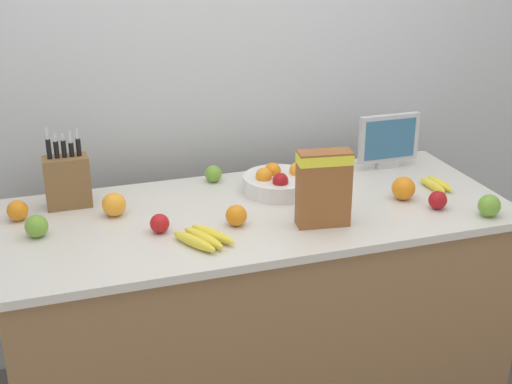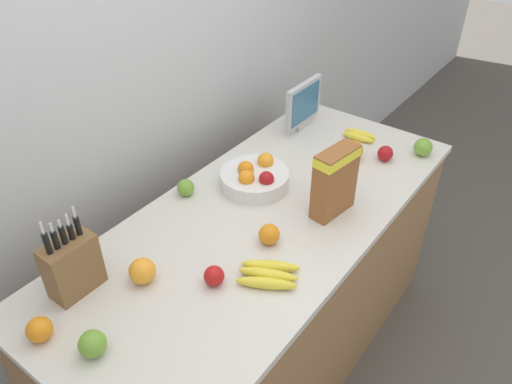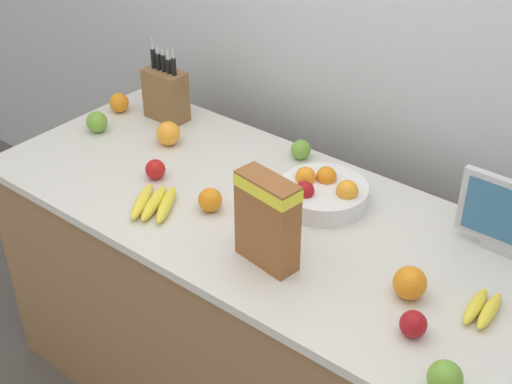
{
  "view_description": "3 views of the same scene",
  "coord_description": "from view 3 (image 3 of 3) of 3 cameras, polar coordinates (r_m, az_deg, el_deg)",
  "views": [
    {
      "loc": [
        -0.76,
        -2.29,
        1.94
      ],
      "look_at": [
        -0.03,
        -0.06,
        0.98
      ],
      "focal_mm": 50.0,
      "sensor_mm": 36.0,
      "label": 1
    },
    {
      "loc": [
        -1.21,
        -0.86,
        2.08
      ],
      "look_at": [
        0.02,
        0.05,
        0.96
      ],
      "focal_mm": 35.0,
      "sensor_mm": 36.0,
      "label": 2
    },
    {
      "loc": [
        1.13,
        -1.44,
        2.15
      ],
      "look_at": [
        -0.0,
        -0.03,
        0.96
      ],
      "focal_mm": 50.0,
      "sensor_mm": 36.0,
      "label": 3
    }
  ],
  "objects": [
    {
      "name": "wall_back",
      "position": [
        2.5,
        9.52,
        12.95
      ],
      "size": [
        9.0,
        0.06,
        2.6
      ],
      "color": "silver",
      "rests_on": "ground_plane"
    },
    {
      "name": "counter",
      "position": [
        2.5,
        0.4,
        -9.67
      ],
      "size": [
        1.87,
        0.8,
        0.89
      ],
      "color": "olive",
      "rests_on": "ground_plane"
    },
    {
      "name": "knife_block",
      "position": [
        2.73,
        -7.23,
        7.78
      ],
      "size": [
        0.16,
        0.09,
        0.31
      ],
      "color": "brown",
      "rests_on": "counter"
    },
    {
      "name": "small_monitor",
      "position": [
        2.09,
        19.33,
        -1.76
      ],
      "size": [
        0.27,
        0.03,
        0.23
      ],
      "color": "#B7B7BC",
      "rests_on": "counter"
    },
    {
      "name": "cereal_box",
      "position": [
        1.93,
        0.91,
        -2.03
      ],
      "size": [
        0.2,
        0.1,
        0.27
      ],
      "rotation": [
        0.0,
        0.0,
        -0.14
      ],
      "color": "brown",
      "rests_on": "counter"
    },
    {
      "name": "fruit_bowl",
      "position": [
        2.24,
        5.39,
        -0.03
      ],
      "size": [
        0.28,
        0.28,
        0.11
      ],
      "color": "silver",
      "rests_on": "counter"
    },
    {
      "name": "banana_bunch_left",
      "position": [
        1.93,
        17.66,
        -8.87
      ],
      "size": [
        0.08,
        0.16,
        0.03
      ],
      "rotation": [
        0.0,
        0.0,
        4.86
      ],
      "color": "yellow",
      "rests_on": "counter"
    },
    {
      "name": "banana_bunch_right",
      "position": [
        2.24,
        -8.15,
        -0.86
      ],
      "size": [
        0.2,
        0.22,
        0.04
      ],
      "rotation": [
        0.0,
        0.0,
        2.02
      ],
      "color": "yellow",
      "rests_on": "counter"
    },
    {
      "name": "apple_rear",
      "position": [
        1.7,
        14.88,
        -14.18
      ],
      "size": [
        0.08,
        0.08,
        0.08
      ],
      "primitive_type": "sphere",
      "color": "#6B9E33",
      "rests_on": "counter"
    },
    {
      "name": "apple_leftmost",
      "position": [
        1.82,
        12.47,
        -10.27
      ],
      "size": [
        0.07,
        0.07,
        0.07
      ],
      "primitive_type": "sphere",
      "color": "#A31419",
      "rests_on": "counter"
    },
    {
      "name": "apple_rightmost",
      "position": [
        2.38,
        -8.05,
        1.8
      ],
      "size": [
        0.07,
        0.07,
        0.07
      ],
      "primitive_type": "sphere",
      "color": "red",
      "rests_on": "counter"
    },
    {
      "name": "apple_near_bananas",
      "position": [
        2.47,
        3.6,
        3.41
      ],
      "size": [
        0.07,
        0.07,
        0.07
      ],
      "primitive_type": "sphere",
      "color": "#6B9E33",
      "rests_on": "counter"
    },
    {
      "name": "apple_by_knife_block",
      "position": [
        2.7,
        -12.61,
        5.49
      ],
      "size": [
        0.08,
        0.08,
        0.08
      ],
      "primitive_type": "sphere",
      "color": "#6B9E33",
      "rests_on": "counter"
    },
    {
      "name": "orange_front_right",
      "position": [
        2.57,
        -7.03,
        4.67
      ],
      "size": [
        0.09,
        0.09,
        0.09
      ],
      "primitive_type": "sphere",
      "color": "orange",
      "rests_on": "counter"
    },
    {
      "name": "orange_mid_left",
      "position": [
        2.2,
        -3.69,
        -0.64
      ],
      "size": [
        0.08,
        0.08,
        0.08
      ],
      "primitive_type": "sphere",
      "color": "orange",
      "rests_on": "counter"
    },
    {
      "name": "orange_by_cereal",
      "position": [
        2.83,
        -10.89,
        7.03
      ],
      "size": [
        0.08,
        0.08,
        0.08
      ],
      "primitive_type": "sphere",
      "color": "orange",
      "rests_on": "counter"
    },
    {
      "name": "orange_front_center",
      "position": [
        1.91,
        12.2,
        -7.12
      ],
      "size": [
        0.09,
        0.09,
        0.09
      ],
      "primitive_type": "sphere",
      "color": "orange",
      "rests_on": "counter"
    }
  ]
}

